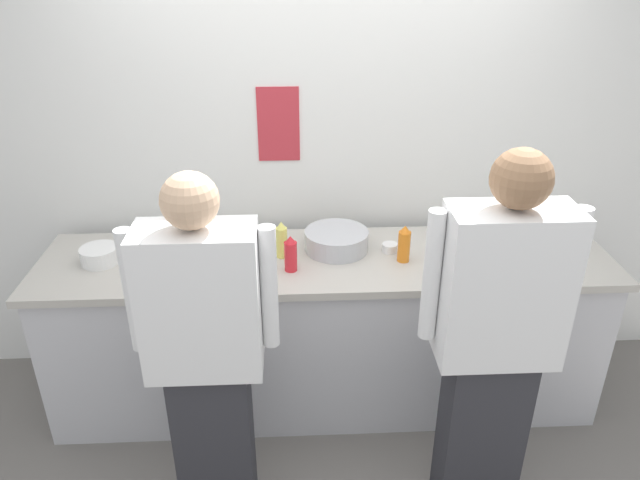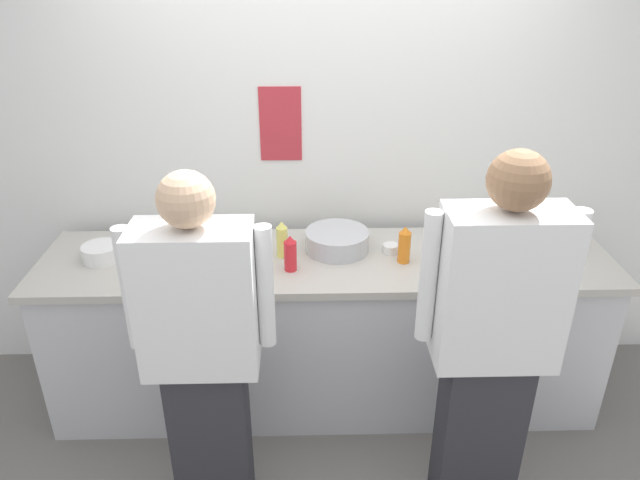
{
  "view_description": "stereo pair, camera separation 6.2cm",
  "coord_description": "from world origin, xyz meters",
  "px_view_note": "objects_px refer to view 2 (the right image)",
  "views": [
    {
      "loc": [
        -0.17,
        -2.33,
        2.38
      ],
      "look_at": [
        -0.03,
        0.32,
        1.04
      ],
      "focal_mm": 33.24,
      "sensor_mm": 36.0,
      "label": 1
    },
    {
      "loc": [
        -0.1,
        -2.34,
        2.38
      ],
      "look_at": [
        -0.03,
        0.32,
        1.04
      ],
      "focal_mm": 33.24,
      "sensor_mm": 36.0,
      "label": 2
    }
  ],
  "objects_px": {
    "sheet_tray": "(195,257)",
    "plate_stack_front": "(101,253)",
    "plate_stack_rear": "(475,263)",
    "squeeze_bottle_spare": "(290,254)",
    "mixing_bowl_steel": "(337,241)",
    "deli_cup": "(544,253)",
    "ramekin_orange_sauce": "(390,248)",
    "ramekin_yellow_sauce": "(515,238)",
    "chef_center": "(492,342)",
    "squeeze_bottle_secondary": "(404,245)",
    "chef_near_left": "(202,350)",
    "squeeze_bottle_primary": "(282,240)"
  },
  "relations": [
    {
      "from": "chef_near_left",
      "to": "squeeze_bottle_spare",
      "type": "relative_size",
      "value": 8.76
    },
    {
      "from": "plate_stack_rear",
      "to": "ramekin_yellow_sauce",
      "type": "bearing_deg",
      "value": 43.98
    },
    {
      "from": "ramekin_orange_sauce",
      "to": "squeeze_bottle_spare",
      "type": "bearing_deg",
      "value": -161.82
    },
    {
      "from": "sheet_tray",
      "to": "plate_stack_front",
      "type": "bearing_deg",
      "value": 179.57
    },
    {
      "from": "plate_stack_rear",
      "to": "sheet_tray",
      "type": "distance_m",
      "value": 1.43
    },
    {
      "from": "ramekin_yellow_sauce",
      "to": "plate_stack_front",
      "type": "bearing_deg",
      "value": -176.06
    },
    {
      "from": "squeeze_bottle_secondary",
      "to": "ramekin_yellow_sauce",
      "type": "distance_m",
      "value": 0.68
    },
    {
      "from": "deli_cup",
      "to": "chef_near_left",
      "type": "bearing_deg",
      "value": -158.66
    },
    {
      "from": "sheet_tray",
      "to": "squeeze_bottle_spare",
      "type": "distance_m",
      "value": 0.52
    },
    {
      "from": "sheet_tray",
      "to": "ramekin_orange_sauce",
      "type": "height_order",
      "value": "ramekin_orange_sauce"
    },
    {
      "from": "plate_stack_rear",
      "to": "squeeze_bottle_spare",
      "type": "height_order",
      "value": "squeeze_bottle_spare"
    },
    {
      "from": "chef_near_left",
      "to": "ramekin_yellow_sauce",
      "type": "bearing_deg",
      "value": 29.04
    },
    {
      "from": "chef_near_left",
      "to": "mixing_bowl_steel",
      "type": "height_order",
      "value": "chef_near_left"
    },
    {
      "from": "mixing_bowl_steel",
      "to": "deli_cup",
      "type": "relative_size",
      "value": 3.51
    },
    {
      "from": "squeeze_bottle_primary",
      "to": "squeeze_bottle_spare",
      "type": "distance_m",
      "value": 0.15
    },
    {
      "from": "squeeze_bottle_spare",
      "to": "plate_stack_front",
      "type": "bearing_deg",
      "value": 172.53
    },
    {
      "from": "chef_center",
      "to": "ramekin_orange_sauce",
      "type": "bearing_deg",
      "value": 111.37
    },
    {
      "from": "deli_cup",
      "to": "squeeze_bottle_primary",
      "type": "bearing_deg",
      "value": 175.83
    },
    {
      "from": "plate_stack_rear",
      "to": "squeeze_bottle_spare",
      "type": "distance_m",
      "value": 0.93
    },
    {
      "from": "squeeze_bottle_spare",
      "to": "ramekin_yellow_sauce",
      "type": "xyz_separation_m",
      "value": [
        1.22,
        0.28,
        -0.07
      ]
    },
    {
      "from": "sheet_tray",
      "to": "ramekin_yellow_sauce",
      "type": "xyz_separation_m",
      "value": [
        1.72,
        0.15,
        0.01
      ]
    },
    {
      "from": "chef_near_left",
      "to": "plate_stack_rear",
      "type": "bearing_deg",
      "value": 24.85
    },
    {
      "from": "squeeze_bottle_spare",
      "to": "ramekin_orange_sauce",
      "type": "distance_m",
      "value": 0.55
    },
    {
      "from": "chef_center",
      "to": "mixing_bowl_steel",
      "type": "xyz_separation_m",
      "value": [
        -0.59,
        0.84,
        0.05
      ]
    },
    {
      "from": "chef_near_left",
      "to": "plate_stack_front",
      "type": "bearing_deg",
      "value": 130.58
    },
    {
      "from": "sheet_tray",
      "to": "ramekin_yellow_sauce",
      "type": "distance_m",
      "value": 1.72
    },
    {
      "from": "mixing_bowl_steel",
      "to": "ramekin_orange_sauce",
      "type": "height_order",
      "value": "mixing_bowl_steel"
    },
    {
      "from": "chef_near_left",
      "to": "sheet_tray",
      "type": "xyz_separation_m",
      "value": [
        -0.14,
        0.72,
        0.05
      ]
    },
    {
      "from": "chef_near_left",
      "to": "squeeze_bottle_spare",
      "type": "height_order",
      "value": "chef_near_left"
    },
    {
      "from": "squeeze_bottle_secondary",
      "to": "ramekin_orange_sauce",
      "type": "height_order",
      "value": "squeeze_bottle_secondary"
    },
    {
      "from": "plate_stack_front",
      "to": "deli_cup",
      "type": "distance_m",
      "value": 2.27
    },
    {
      "from": "plate_stack_rear",
      "to": "chef_center",
      "type": "bearing_deg",
      "value": -98.37
    },
    {
      "from": "chef_near_left",
      "to": "plate_stack_rear",
      "type": "height_order",
      "value": "chef_near_left"
    },
    {
      "from": "plate_stack_front",
      "to": "plate_stack_rear",
      "type": "relative_size",
      "value": 0.88
    },
    {
      "from": "squeeze_bottle_spare",
      "to": "deli_cup",
      "type": "distance_m",
      "value": 1.29
    },
    {
      "from": "plate_stack_front",
      "to": "squeeze_bottle_primary",
      "type": "xyz_separation_m",
      "value": [
        0.93,
        0.02,
        0.05
      ]
    },
    {
      "from": "squeeze_bottle_primary",
      "to": "ramekin_orange_sauce",
      "type": "bearing_deg",
      "value": 2.58
    },
    {
      "from": "chef_center",
      "to": "plate_stack_rear",
      "type": "height_order",
      "value": "chef_center"
    },
    {
      "from": "chef_center",
      "to": "squeeze_bottle_secondary",
      "type": "height_order",
      "value": "chef_center"
    },
    {
      "from": "mixing_bowl_steel",
      "to": "squeeze_bottle_primary",
      "type": "bearing_deg",
      "value": -167.2
    },
    {
      "from": "squeeze_bottle_spare",
      "to": "mixing_bowl_steel",
      "type": "bearing_deg",
      "value": 41.09
    },
    {
      "from": "chef_center",
      "to": "plate_stack_front",
      "type": "relative_size",
      "value": 9.01
    },
    {
      "from": "sheet_tray",
      "to": "squeeze_bottle_secondary",
      "type": "distance_m",
      "value": 1.08
    },
    {
      "from": "sheet_tray",
      "to": "chef_center",
      "type": "bearing_deg",
      "value": -29.41
    },
    {
      "from": "plate_stack_front",
      "to": "deli_cup",
      "type": "bearing_deg",
      "value": -2.0
    },
    {
      "from": "plate_stack_front",
      "to": "squeeze_bottle_secondary",
      "type": "xyz_separation_m",
      "value": [
        1.55,
        -0.06,
        0.05
      ]
    },
    {
      "from": "chef_center",
      "to": "squeeze_bottle_secondary",
      "type": "distance_m",
      "value": 0.75
    },
    {
      "from": "plate_stack_front",
      "to": "sheet_tray",
      "type": "distance_m",
      "value": 0.48
    },
    {
      "from": "plate_stack_rear",
      "to": "squeeze_bottle_primary",
      "type": "height_order",
      "value": "squeeze_bottle_primary"
    },
    {
      "from": "plate_stack_rear",
      "to": "sheet_tray",
      "type": "height_order",
      "value": "plate_stack_rear"
    }
  ]
}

